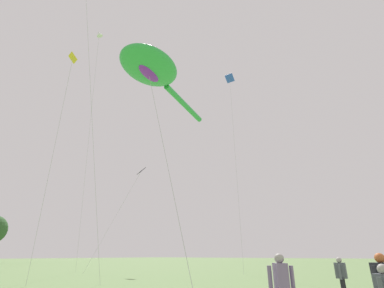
{
  "coord_description": "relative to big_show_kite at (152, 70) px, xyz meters",
  "views": [
    {
      "loc": [
        -11.03,
        0.94,
        1.53
      ],
      "look_at": [
        -0.06,
        9.03,
        6.83
      ],
      "focal_mm": 26.76,
      "sensor_mm": 36.0,
      "label": 1
    }
  ],
  "objects": [
    {
      "name": "big_show_kite",
      "position": [
        0.0,
        0.0,
        0.0
      ],
      "size": [
        11.56,
        6.44,
        14.62
      ],
      "rotation": [
        0.0,
        0.0,
        -2.94
      ],
      "color": "green",
      "rests_on": "ground"
    },
    {
      "name": "person_navy_jacket",
      "position": [
        -5.57,
        -10.09,
        -13.05
      ],
      "size": [
        0.46,
        0.47,
        1.56
      ],
      "rotation": [
        0.0,
        0.0,
        0.62
      ],
      "color": "slate",
      "rests_on": "ground"
    },
    {
      "name": "person_short_left",
      "position": [
        0.29,
        -10.15,
        -13.11
      ],
      "size": [
        0.52,
        0.37,
        1.45
      ],
      "rotation": [
        0.0,
        0.0,
        1.6
      ],
      "color": "black",
      "rests_on": "ground"
    },
    {
      "name": "small_kite_streamer_purple",
      "position": [
        7.95,
        9.11,
        -4.58
      ],
      "size": [
        4.25,
        2.96,
        10.17
      ],
      "rotation": [
        0.0,
        0.0,
        2.96
      ],
      "color": "black",
      "rests_on": "ground"
    },
    {
      "name": "small_kite_box_yellow",
      "position": [
        -4.38,
        2.9,
        -1.81
      ],
      "size": [
        0.84,
        1.97,
        13.7
      ],
      "rotation": [
        0.0,
        0.0,
        -0.18
      ],
      "color": "yellow",
      "rests_on": "ground"
    },
    {
      "name": "small_kite_tiny_distant",
      "position": [
        14.16,
        1.17,
        6.32
      ],
      "size": [
        2.89,
        2.14,
        21.97
      ],
      "rotation": [
        0.0,
        0.0,
        0.05
      ],
      "color": "blue",
      "rests_on": "ground"
    },
    {
      "name": "small_kite_delta_white",
      "position": [
        2.56,
        11.63,
        11.08
      ],
      "size": [
        3.37,
        3.13,
        25.75
      ],
      "rotation": [
        0.0,
        0.0,
        1.01
      ],
      "color": "white",
      "rests_on": "ground"
    }
  ]
}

